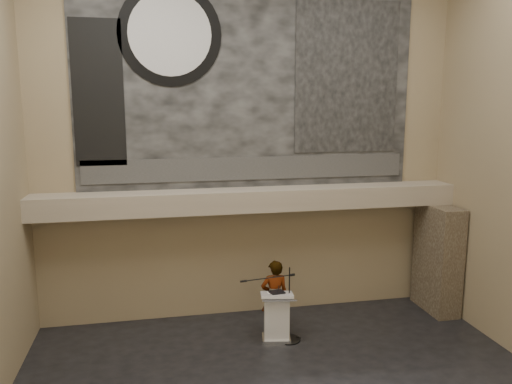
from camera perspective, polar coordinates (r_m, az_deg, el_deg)
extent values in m
cube|color=#8E7A5A|center=(11.97, -0.77, 5.62)|extent=(10.00, 0.02, 8.50)
cube|color=#8E7A5A|center=(4.44, 19.05, -2.67)|extent=(10.00, 0.02, 8.50)
cube|color=gray|center=(11.75, -0.39, -0.86)|extent=(10.00, 0.80, 0.50)
cylinder|color=#B2893D|center=(11.56, -8.15, -2.57)|extent=(0.04, 0.04, 0.06)
cylinder|color=#B2893D|center=(12.27, 8.40, -1.84)|extent=(0.04, 0.04, 0.06)
cube|color=black|center=(11.91, -0.76, 12.58)|extent=(8.00, 0.05, 5.00)
cube|color=#303030|center=(11.96, -0.70, 2.73)|extent=(7.76, 0.02, 0.55)
cylinder|color=black|center=(11.75, -9.80, 17.36)|extent=(2.30, 0.02, 2.30)
cylinder|color=silver|center=(11.73, -9.80, 17.38)|extent=(1.84, 0.02, 1.84)
cube|color=black|center=(12.55, 10.37, 12.75)|extent=(2.60, 0.02, 3.60)
cube|color=black|center=(11.71, -17.59, 10.69)|extent=(1.10, 0.02, 3.20)
cube|color=#413528|center=(13.43, 20.03, -7.12)|extent=(0.60, 1.40, 2.70)
cube|color=silver|center=(11.55, 2.33, -16.37)|extent=(0.69, 0.57, 0.08)
cube|color=silver|center=(11.32, 2.35, -14.02)|extent=(0.60, 0.46, 0.96)
cube|color=silver|center=(11.11, 2.39, -11.66)|extent=(0.77, 0.60, 0.13)
cube|color=black|center=(11.11, 2.41, -11.40)|extent=(0.35, 0.31, 0.04)
cube|color=white|center=(11.06, 2.09, -11.57)|extent=(0.27, 0.34, 0.00)
imported|color=silver|center=(11.54, 2.13, -11.91)|extent=(0.63, 0.42, 1.72)
cylinder|color=black|center=(11.58, 3.76, -16.45)|extent=(0.52, 0.52, 0.02)
cylinder|color=black|center=(11.24, 3.81, -12.66)|extent=(0.03, 0.03, 1.69)
cylinder|color=black|center=(10.80, 1.24, -9.82)|extent=(1.17, 0.21, 0.02)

